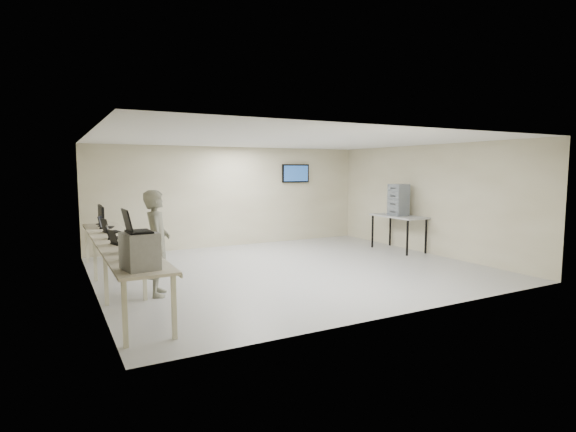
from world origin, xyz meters
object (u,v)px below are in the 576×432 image
workbench (118,245)px  soldier (157,243)px  equipment_box (140,251)px  side_table (399,218)px

workbench → soldier: (0.55, -0.69, 0.09)m
equipment_box → soldier: 1.99m
workbench → equipment_box: equipment_box is taller
workbench → side_table: 7.22m
workbench → soldier: bearing=-51.5°
workbench → side_table: size_ratio=3.81×
workbench → soldier: 0.89m
side_table → soldier: bearing=-168.7°
workbench → equipment_box: 2.59m
equipment_box → side_table: equipment_box is taller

